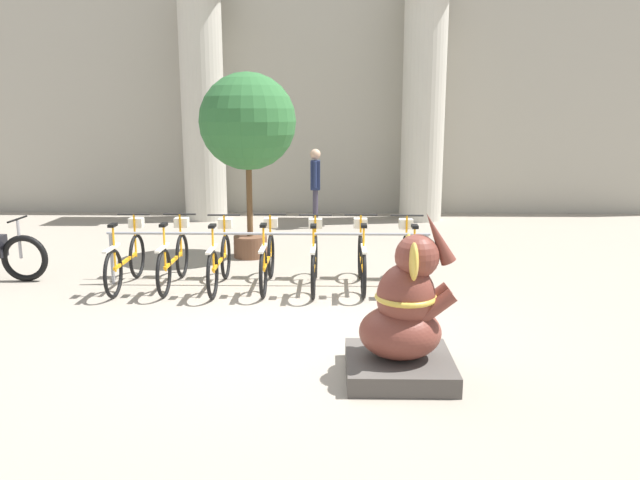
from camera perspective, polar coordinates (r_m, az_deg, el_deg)
name	(u,v)px	position (r m, az deg, el deg)	size (l,w,h in m)	color
ground_plane	(292,331)	(7.16, -2.60, -8.35)	(60.00, 60.00, 0.00)	gray
building_facade	(314,88)	(15.33, -0.55, 13.71)	(20.00, 0.20, 6.00)	#A39E8E
column_left	(203,104)	(14.62, -10.68, 12.13)	(1.19, 1.19, 5.16)	#BCB7A8
column_right	(424,104)	(14.46, 9.45, 12.18)	(1.19, 1.19, 5.16)	#BCB7A8
bike_rack	(268,242)	(8.90, -4.79, -0.22)	(4.61, 0.05, 0.77)	gray
bicycle_0	(126,259)	(9.26, -17.28, -1.67)	(0.48, 1.70, 0.99)	black
bicycle_1	(174,259)	(9.11, -13.21, -1.67)	(0.48, 1.70, 0.99)	black
bicycle_2	(220,260)	(8.90, -9.15, -1.81)	(0.48, 1.70, 0.99)	black
bicycle_3	(268,259)	(8.87, -4.82, -1.75)	(0.48, 1.70, 0.99)	black
bicycle_4	(314,260)	(8.79, -0.51, -1.84)	(0.48, 1.70, 0.99)	black
bicycle_5	(362,260)	(8.83, 3.84, -1.80)	(0.48, 1.70, 0.99)	black
bicycle_6	(409,261)	(8.84, 8.18, -1.88)	(0.48, 1.70, 0.99)	black
elephant_statue	(404,322)	(5.89, 7.70, -7.41)	(1.00, 1.00, 1.59)	#4C4742
person_pedestrian	(315,181)	(13.33, -0.42, 5.44)	(0.22, 0.47, 1.68)	#383342
potted_tree	(248,125)	(10.52, -6.62, 10.37)	(1.60, 1.60, 3.09)	brown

